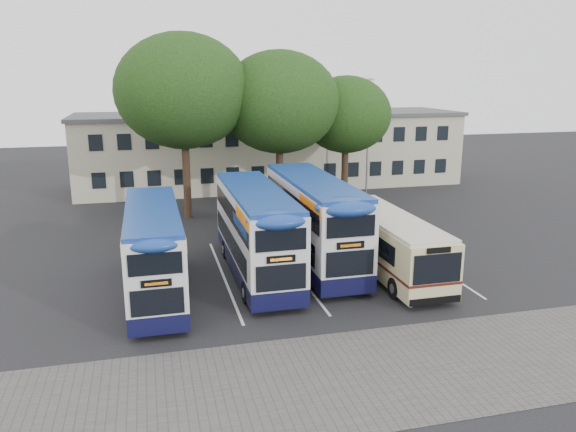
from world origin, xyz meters
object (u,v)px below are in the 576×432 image
Objects in this scene: lamp_post at (368,132)px; bus_single at (387,240)px; tree_right at (346,115)px; bus_dd_mid at (256,228)px; bus_dd_left at (154,247)px; tree_left at (183,91)px; bus_dd_right at (314,217)px; tree_mid at (279,102)px.

lamp_post is 0.95× the size of bus_single.
bus_dd_mid is at bearing -124.95° from tree_right.
bus_dd_left is (-13.87, -14.44, -4.40)m from tree_right.
lamp_post is at bearing 71.35° from bus_single.
bus_dd_left is 0.98× the size of bus_single.
tree_left is 1.26× the size of bus_single.
lamp_post is at bearing 37.35° from tree_right.
tree_left is at bearing -167.67° from lamp_post.
lamp_post reaches higher than bus_dd_right.
tree_right reaches higher than bus_dd_left.
lamp_post is 14.66m from tree_left.
tree_left reaches higher than bus_single.
bus_single is at bearing -80.59° from tree_mid.
bus_single is (2.19, -13.22, -5.92)m from tree_mid.
tree_right is at bearing -142.65° from lamp_post.
tree_mid is at bearing 85.30° from bus_dd_right.
tree_right is 16.51m from bus_dd_mid.
bus_dd_mid is (4.73, 1.36, 0.17)m from bus_dd_left.
tree_left is 13.57m from bus_dd_mid.
tree_mid is 14.65m from bus_single.
tree_mid is 1.05× the size of bus_dd_right.
bus_dd_left is (-8.76, -13.46, -5.38)m from tree_mid.
bus_single is (3.11, -2.07, -0.80)m from bus_dd_right.
bus_single is at bearing -33.64° from bus_dd_right.
lamp_post reaches higher than bus_dd_mid.
lamp_post is 8.53m from tree_mid.
bus_single is (10.96, 0.24, -0.54)m from bus_dd_left.
bus_dd_right is at bearing -121.31° from lamp_post.
bus_single is at bearing -10.16° from bus_dd_mid.
bus_dd_mid is at bearing -163.03° from bus_dd_right.
bus_single is (-5.44, -16.13, -3.48)m from lamp_post.
tree_right reaches higher than lamp_post.
tree_mid is at bearing 1.33° from tree_left.
tree_mid is 1.18× the size of tree_right.
tree_left reaches higher than bus_dd_right.
lamp_post is 19.21m from bus_dd_mid.
tree_mid is 12.31m from bus_dd_right.
tree_mid is 1.09× the size of bus_dd_mid.
tree_right is at bearing 78.39° from bus_single.
bus_dd_right reaches higher than bus_single.
bus_single is at bearing -101.61° from tree_right.
bus_single is at bearing 1.25° from bus_dd_left.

